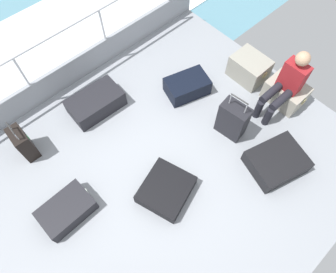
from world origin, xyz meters
TOP-DOWN VIEW (x-y plane):
  - ground_plane at (0.00, 0.00)m, footprint 4.40×5.20m
  - gunwale_port at (-2.17, 0.00)m, footprint 0.06×5.20m
  - railing_port at (-2.17, 0.00)m, footprint 0.04×4.20m
  - sea_wake at (-3.60, 0.00)m, footprint 12.00×12.00m
  - cargo_crate_0 at (-0.30, 2.14)m, footprint 0.61×0.45m
  - cargo_crate_1 at (0.39, 2.19)m, footprint 0.63×0.44m
  - passenger_seated at (0.39, 2.01)m, footprint 0.34×0.66m
  - suitcase_0 at (-1.51, -1.26)m, footprint 0.35×0.20m
  - suitcase_1 at (-1.47, -0.08)m, footprint 0.52×0.84m
  - suitcase_3 at (1.02, 1.18)m, footprint 0.78×0.88m
  - suitcase_4 at (0.21, 1.13)m, footprint 0.43×0.29m
  - suitcase_5 at (0.28, -0.22)m, footprint 0.76×0.80m
  - suitcase_6 at (-0.75, 1.18)m, footprint 0.60×0.75m
  - suitcase_7 at (-0.38, -1.35)m, footprint 0.46×0.68m

SIDE VIEW (x-z plane):
  - sea_wake at x=-3.60m, z-range -0.35..-0.33m
  - ground_plane at x=0.00m, z-range -0.06..0.00m
  - suitcase_5 at x=0.28m, z-range 0.00..0.20m
  - suitcase_7 at x=-0.38m, z-range 0.00..0.22m
  - suitcase_3 at x=1.02m, z-range 0.00..0.23m
  - suitcase_6 at x=-0.75m, z-range 0.00..0.27m
  - suitcase_1 at x=-1.47m, z-range 0.00..0.28m
  - cargo_crate_1 at x=0.39m, z-range 0.00..0.35m
  - cargo_crate_0 at x=-0.30m, z-range 0.00..0.40m
  - gunwale_port at x=-2.17m, z-range 0.00..0.45m
  - suitcase_0 at x=-1.51m, z-range -0.08..0.59m
  - suitcase_4 at x=0.21m, z-range -0.10..0.71m
  - passenger_seated at x=0.39m, z-range 0.02..1.07m
  - railing_port at x=-2.17m, z-range 0.27..1.29m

